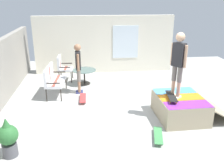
# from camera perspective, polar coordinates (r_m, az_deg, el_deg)

# --- Properties ---
(ground_plane) EXTENTS (12.00, 12.00, 0.10)m
(ground_plane) POSITION_cam_1_polar(r_m,az_deg,el_deg) (7.85, 4.06, -5.62)
(ground_plane) COLOR #A8A8A3
(house_facade) EXTENTS (0.23, 6.00, 2.46)m
(house_facade) POSITION_cam_1_polar(r_m,az_deg,el_deg) (10.99, -1.64, 9.02)
(house_facade) COLOR silver
(house_facade) RESTS_ON ground_plane
(skate_ramp) EXTENTS (1.54, 2.10, 0.62)m
(skate_ramp) POSITION_cam_1_polar(r_m,az_deg,el_deg) (7.36, 15.45, -5.10)
(skate_ramp) COLOR tan
(skate_ramp) RESTS_ON ground_plane
(patio_bench) EXTENTS (1.28, 0.63, 1.02)m
(patio_bench) POSITION_cam_1_polar(r_m,az_deg,el_deg) (8.76, -13.40, 1.36)
(patio_bench) COLOR #2D2823
(patio_bench) RESTS_ON ground_plane
(patio_chair_near_house) EXTENTS (0.64, 0.57, 1.02)m
(patio_chair_near_house) POSITION_cam_1_polar(r_m,az_deg,el_deg) (10.14, -11.22, 4.07)
(patio_chair_near_house) COLOR #2D2823
(patio_chair_near_house) RESTS_ON ground_plane
(patio_table) EXTENTS (0.90, 0.90, 0.57)m
(patio_table) POSITION_cam_1_polar(r_m,az_deg,el_deg) (9.69, -6.34, 2.29)
(patio_table) COLOR #2D2823
(patio_table) RESTS_ON ground_plane
(person_watching) EXTENTS (0.48, 0.25, 1.75)m
(person_watching) POSITION_cam_1_polar(r_m,az_deg,el_deg) (8.66, -7.72, 4.37)
(person_watching) COLOR navy
(person_watching) RESTS_ON ground_plane
(person_skater) EXTENTS (0.40, 0.36, 1.79)m
(person_skater) POSITION_cam_1_polar(r_m,az_deg,el_deg) (6.84, 14.92, 5.26)
(person_skater) COLOR silver
(person_skater) RESTS_ON skate_ramp
(skateboard_by_bench) EXTENTS (0.80, 0.20, 0.10)m
(skateboard_by_bench) POSITION_cam_1_polar(r_m,az_deg,el_deg) (8.30, -6.67, -3.20)
(skateboard_by_bench) COLOR #B23838
(skateboard_by_bench) RESTS_ON ground_plane
(skateboard_spare) EXTENTS (0.82, 0.38, 0.10)m
(skateboard_spare) POSITION_cam_1_polar(r_m,az_deg,el_deg) (6.30, 10.51, -11.50)
(skateboard_spare) COLOR #3F8C4C
(skateboard_spare) RESTS_ON ground_plane
(skateboard_on_ramp) EXTENTS (0.82, 0.30, 0.10)m
(skateboard_on_ramp) POSITION_cam_1_polar(r_m,az_deg,el_deg) (6.99, 13.42, -2.73)
(skateboard_on_ramp) COLOR black
(skateboard_on_ramp) RESTS_ON skate_ramp
(potted_plant) EXTENTS (0.44, 0.44, 0.92)m
(potted_plant) POSITION_cam_1_polar(r_m,az_deg,el_deg) (5.86, -22.65, -11.15)
(potted_plant) COLOR #515156
(potted_plant) RESTS_ON ground_plane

